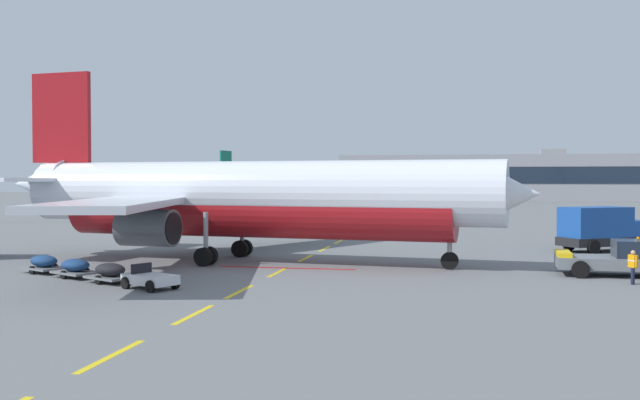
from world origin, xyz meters
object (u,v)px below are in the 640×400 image
at_px(airliner_foreground, 246,198).
at_px(airliner_far_center, 192,189).
at_px(pushback_tug, 621,259).
at_px(fuel_service_truck, 604,228).
at_px(baggage_train, 93,270).
at_px(ground_crew_worker, 633,265).

bearing_deg(airliner_foreground, airliner_far_center, 113.55).
height_order(pushback_tug, airliner_far_center, airliner_far_center).
relative_size(pushback_tug, fuel_service_truck, 0.85).
height_order(airliner_foreground, pushback_tug, airliner_foreground).
bearing_deg(airliner_far_center, airliner_foreground, -66.45).
relative_size(fuel_service_truck, baggage_train, 0.65).
bearing_deg(airliner_foreground, fuel_service_truck, 25.84).
height_order(baggage_train, ground_crew_worker, ground_crew_worker).
relative_size(pushback_tug, airliner_far_center, 0.21).
distance_m(airliner_far_center, ground_crew_worker, 97.24).
distance_m(airliner_foreground, fuel_service_truck, 25.54).
distance_m(airliner_foreground, baggage_train, 11.24).
xyz_separation_m(baggage_train, ground_crew_worker, (26.35, 3.80, 0.40)).
distance_m(pushback_tug, airliner_far_center, 94.70).
relative_size(pushback_tug, baggage_train, 0.56).
height_order(airliner_far_center, ground_crew_worker, airliner_far_center).
bearing_deg(ground_crew_worker, airliner_foreground, 165.24).
bearing_deg(baggage_train, airliner_far_center, 108.09).
height_order(airliner_foreground, ground_crew_worker, airliner_foreground).
height_order(fuel_service_truck, ground_crew_worker, fuel_service_truck).
relative_size(airliner_foreground, airliner_far_center, 1.18).
bearing_deg(pushback_tug, fuel_service_truck, 83.22).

